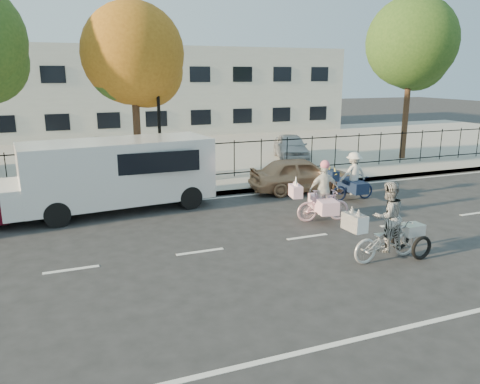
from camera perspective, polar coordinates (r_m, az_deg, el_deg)
name	(u,v)px	position (r m, az deg, el deg)	size (l,w,h in m)	color
ground	(200,252)	(11.65, -4.89, -7.29)	(120.00, 120.00, 0.00)	#333334
road_markings	(200,252)	(11.65, -4.89, -7.27)	(60.00, 9.52, 0.01)	silver
curb	(158,199)	(16.31, -9.93, -0.85)	(60.00, 0.10, 0.15)	#A8A399
sidewalk	(152,192)	(17.31, -10.63, -0.01)	(60.00, 2.20, 0.15)	#A8A399
parking_lot	(121,154)	(25.94, -14.36, 4.53)	(60.00, 15.60, 0.15)	#A8A399
iron_fence	(146,164)	(18.19, -11.41, 3.31)	(58.00, 0.06, 1.50)	black
building	(100,92)	(35.57, -16.74, 11.65)	(34.00, 10.00, 6.00)	silver
lamppost	(159,106)	(17.61, -9.90, 10.30)	(0.36, 0.36, 4.33)	black
street_sign	(95,156)	(17.49, -17.24, 4.24)	(0.85, 0.06, 1.80)	black
zebra_trike	(387,230)	(11.44, 17.46, -4.46)	(2.21, 0.86, 1.89)	silver
unicorn_bike	(322,199)	(13.97, 10.02, -0.84)	(1.86, 1.32, 1.84)	#F5BAC9
bull_bike	(352,181)	(16.53, 13.54, 1.29)	(1.79, 1.23, 1.68)	#101936
white_van	(115,172)	(15.30, -15.01, 2.36)	(6.51, 2.73, 2.24)	white
gold_sedan	(301,175)	(17.41, 7.41, 2.12)	(1.51, 3.76, 1.28)	tan
lot_car_c	(91,154)	(21.97, -17.76, 4.49)	(1.36, 3.89, 1.28)	#45484B
lot_car_d	(291,147)	(23.32, 6.22, 5.53)	(1.44, 3.57, 1.22)	#AFB1B7
tree_mid	(137,59)	(18.28, -12.47, 15.57)	(3.73, 3.73, 6.84)	#442D1D
tree_east	(413,47)	(24.68, 20.34, 16.26)	(4.27, 4.27, 7.84)	#442D1D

